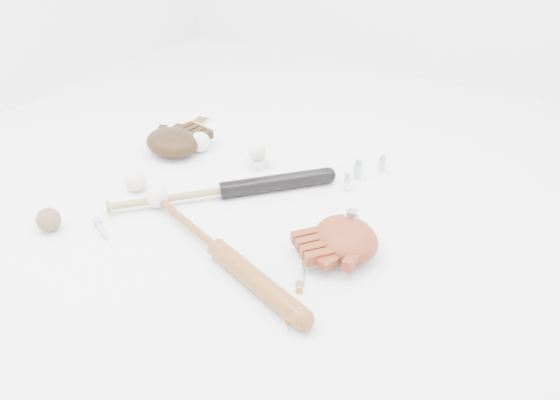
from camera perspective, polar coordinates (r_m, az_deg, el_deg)
The scene contains 19 objects.
bat_dark at distance 1.91m, azimuth -6.03°, elevation 1.00°, with size 0.83×0.06×0.06m, color black, non-canonical shape.
bat_wood at distance 1.65m, azimuth -6.55°, elevation -5.05°, with size 0.81×0.06×0.06m, color brown, non-canonical shape.
glove_dark at distance 2.23m, azimuth -11.20°, elevation 5.97°, with size 0.27×0.27×0.10m, color black, non-canonical shape.
glove_tan at distance 1.66m, azimuth 6.95°, elevation -3.96°, with size 0.26×0.26×0.10m, color maroon, non-canonical shape.
trading_card at distance 2.50m, azimuth -8.40°, elevation 8.16°, with size 0.07×0.09×0.01m, color gold.
pedestal at distance 2.10m, azimuth -2.34°, elevation 3.84°, with size 0.06×0.06×0.04m, color white.
baseball_on_pedestal at distance 2.07m, azimuth -2.38°, elevation 5.12°, with size 0.07×0.07×0.07m, color white.
baseball_left at distance 1.90m, azimuth -12.71°, elevation 0.34°, with size 0.08×0.08×0.08m, color white.
baseball_upper at distance 2.23m, azimuth -8.37°, elevation 6.02°, with size 0.08×0.08×0.08m, color white.
baseball_mid at distance 2.01m, azimuth -14.85°, elevation 1.99°, with size 0.08×0.08×0.08m, color white.
baseball_aged at distance 1.89m, azimuth -23.04°, elevation -1.90°, with size 0.08×0.08×0.08m, color brown.
syringe_0 at distance 1.84m, azimuth -18.14°, elevation -2.93°, with size 0.15×0.03×0.02m, color #ADBCC6, non-canonical shape.
syringe_1 at distance 1.57m, azimuth 2.18°, elevation -7.89°, with size 0.16×0.03×0.02m, color #ADBCC6, non-canonical shape.
syringe_2 at distance 2.06m, azimuth 4.34°, elevation 2.95°, with size 0.16×0.03×0.02m, color #ADBCC6, non-canonical shape.
syringe_3 at distance 1.47m, azimuth 0.55°, elevation -11.36°, with size 0.16×0.03×0.02m, color #ADBCC6, non-canonical shape.
vial_0 at distance 1.96m, azimuth 7.04°, elevation 1.85°, with size 0.02×0.02×0.06m, color #B3BEC4.
vial_1 at distance 2.09m, azimuth 10.60°, elevation 3.73°, with size 0.03×0.03×0.07m, color #B3BEC4.
vial_2 at distance 2.03m, azimuth 8.13°, elevation 3.12°, with size 0.03×0.03×0.08m, color #B3BEC4.
vial_3 at distance 1.71m, azimuth 7.44°, elevation -2.58°, with size 0.04×0.04×0.10m, color #B3BEC4.
Camera 1 is at (0.81, -1.29, 1.04)m, focal length 35.00 mm.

